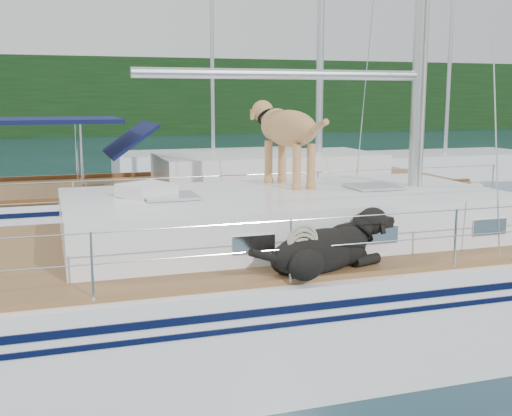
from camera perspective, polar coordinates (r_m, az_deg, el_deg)
name	(u,v)px	position (r m, az deg, el deg)	size (l,w,h in m)	color
ground	(222,342)	(7.99, -3.03, -11.81)	(120.00, 120.00, 0.00)	black
tree_line	(69,96)	(52.21, -16.27, 9.51)	(90.00, 3.00, 6.00)	black
shore_bank	(70,127)	(53.46, -16.19, 6.93)	(92.00, 1.00, 1.20)	#595147
main_sailboat	(230,287)	(7.79, -2.33, -7.03)	(12.00, 3.93, 14.01)	white
neighbor_sailboat	(221,206)	(13.90, -3.17, 0.21)	(11.00, 3.50, 13.30)	white
bg_boat_center	(213,165)	(24.05, -3.81, 3.86)	(7.20, 3.00, 11.65)	white
bg_boat_east	(444,166)	(24.64, 16.40, 3.63)	(6.40, 3.00, 11.65)	white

